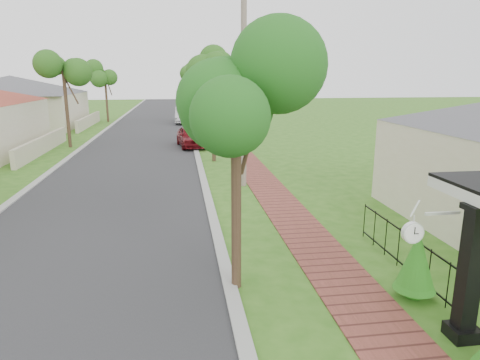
{
  "coord_description": "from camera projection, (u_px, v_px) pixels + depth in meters",
  "views": [
    {
      "loc": [
        -0.35,
        -7.17,
        4.61
      ],
      "look_at": [
        1.43,
        5.36,
        1.5
      ],
      "focal_mm": 32.0,
      "sensor_mm": 36.0,
      "label": 1
    }
  ],
  "objects": [
    {
      "name": "ground",
      "position": [
        205.0,
        327.0,
        8.04
      ],
      "size": [
        160.0,
        160.0,
        0.0
      ],
      "primitive_type": "plane",
      "color": "#2F6417",
      "rests_on": "ground"
    },
    {
      "name": "road",
      "position": [
        137.0,
        151.0,
        26.86
      ],
      "size": [
        7.0,
        120.0,
        0.02
      ],
      "primitive_type": "cube",
      "color": "#28282B",
      "rests_on": "ground"
    },
    {
      "name": "kerb_right",
      "position": [
        196.0,
        149.0,
        27.36
      ],
      "size": [
        0.3,
        120.0,
        0.1
      ],
      "primitive_type": "cube",
      "color": "#9E9E99",
      "rests_on": "ground"
    },
    {
      "name": "kerb_left",
      "position": [
        77.0,
        152.0,
        26.36
      ],
      "size": [
        0.3,
        120.0,
        0.1
      ],
      "primitive_type": "cube",
      "color": "#9E9E99",
      "rests_on": "ground"
    },
    {
      "name": "sidewalk",
      "position": [
        236.0,
        148.0,
        27.72
      ],
      "size": [
        1.5,
        120.0,
        0.03
      ],
      "primitive_type": "cube",
      "color": "brown",
      "rests_on": "ground"
    },
    {
      "name": "porch_post",
      "position": [
        469.0,
        281.0,
        7.44
      ],
      "size": [
        0.48,
        0.48,
        2.52
      ],
      "color": "black",
      "rests_on": "ground"
    },
    {
      "name": "picket_fence",
      "position": [
        448.0,
        284.0,
        8.59
      ],
      "size": [
        0.03,
        8.02,
        1.0
      ],
      "color": "black",
      "rests_on": "ground"
    },
    {
      "name": "street_trees",
      "position": [
        144.0,
        76.0,
        32.38
      ],
      "size": [
        10.7,
        37.65,
        5.89
      ],
      "color": "#382619",
      "rests_on": "ground"
    },
    {
      "name": "far_house_grey",
      "position": [
        13.0,
        101.0,
        38.12
      ],
      "size": [
        15.56,
        15.56,
        4.6
      ],
      "color": "beige",
      "rests_on": "ground"
    },
    {
      "name": "parked_car_red",
      "position": [
        191.0,
        137.0,
        28.09
      ],
      "size": [
        2.1,
        4.17,
        1.36
      ],
      "primitive_type": "imported",
      "rotation": [
        0.0,
        0.0,
        0.13
      ],
      "color": "maroon",
      "rests_on": "ground"
    },
    {
      "name": "parked_car_white",
      "position": [
        184.0,
        115.0,
        42.03
      ],
      "size": [
        1.76,
        4.75,
        1.55
      ],
      "primitive_type": "imported",
      "rotation": [
        0.0,
        0.0,
        -0.02
      ],
      "color": "silver",
      "rests_on": "ground"
    },
    {
      "name": "near_tree",
      "position": [
        236.0,
        90.0,
        8.56
      ],
      "size": [
        2.11,
        2.11,
        5.43
      ],
      "color": "#382619",
      "rests_on": "ground"
    },
    {
      "name": "utility_pole",
      "position": [
        244.0,
        77.0,
        17.26
      ],
      "size": [
        1.2,
        0.24,
        8.97
      ],
      "color": "gray",
      "rests_on": "ground"
    },
    {
      "name": "station_clock",
      "position": [
        415.0,
        231.0,
        7.51
      ],
      "size": [
        1.05,
        0.13,
        0.55
      ],
      "color": "white",
      "rests_on": "ground"
    }
  ]
}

